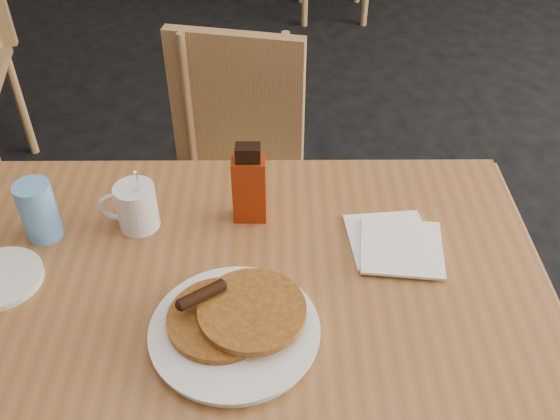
{
  "coord_description": "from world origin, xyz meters",
  "views": [
    {
      "loc": [
        0.04,
        -0.84,
        1.6
      ],
      "look_at": [
        0.06,
        0.03,
        0.86
      ],
      "focal_mm": 40.0,
      "sensor_mm": 36.0,
      "label": 1
    }
  ],
  "objects_px": {
    "chair_main_far": "(238,160)",
    "syrup_bottle": "(249,186)",
    "main_table": "(223,305)",
    "pancake_plate": "(235,325)",
    "blue_tumbler": "(39,211)",
    "coffee_mug": "(135,206)"
  },
  "relations": [
    {
      "from": "chair_main_far",
      "to": "blue_tumbler",
      "type": "relative_size",
      "value": 7.03
    },
    {
      "from": "chair_main_far",
      "to": "blue_tumbler",
      "type": "xyz_separation_m",
      "value": [
        -0.36,
        -0.56,
        0.29
      ]
    },
    {
      "from": "syrup_bottle",
      "to": "blue_tumbler",
      "type": "relative_size",
      "value": 1.42
    },
    {
      "from": "main_table",
      "to": "coffee_mug",
      "type": "relative_size",
      "value": 8.24
    },
    {
      "from": "chair_main_far",
      "to": "syrup_bottle",
      "type": "height_order",
      "value": "syrup_bottle"
    },
    {
      "from": "syrup_bottle",
      "to": "blue_tumbler",
      "type": "xyz_separation_m",
      "value": [
        -0.41,
        -0.05,
        -0.02
      ]
    },
    {
      "from": "main_table",
      "to": "pancake_plate",
      "type": "height_order",
      "value": "pancake_plate"
    },
    {
      "from": "blue_tumbler",
      "to": "chair_main_far",
      "type": "bearing_deg",
      "value": 57.35
    },
    {
      "from": "main_table",
      "to": "chair_main_far",
      "type": "distance_m",
      "value": 0.74
    },
    {
      "from": "chair_main_far",
      "to": "coffee_mug",
      "type": "distance_m",
      "value": 0.63
    },
    {
      "from": "coffee_mug",
      "to": "blue_tumbler",
      "type": "relative_size",
      "value": 1.23
    },
    {
      "from": "chair_main_far",
      "to": "main_table",
      "type": "bearing_deg",
      "value": -77.36
    },
    {
      "from": "main_table",
      "to": "pancake_plate",
      "type": "xyz_separation_m",
      "value": [
        0.03,
        -0.1,
        0.06
      ]
    },
    {
      "from": "blue_tumbler",
      "to": "syrup_bottle",
      "type": "bearing_deg",
      "value": 6.27
    },
    {
      "from": "coffee_mug",
      "to": "syrup_bottle",
      "type": "relative_size",
      "value": 0.86
    },
    {
      "from": "chair_main_far",
      "to": "syrup_bottle",
      "type": "distance_m",
      "value": 0.6
    },
    {
      "from": "pancake_plate",
      "to": "syrup_bottle",
      "type": "distance_m",
      "value": 0.31
    },
    {
      "from": "pancake_plate",
      "to": "blue_tumbler",
      "type": "relative_size",
      "value": 2.32
    },
    {
      "from": "chair_main_far",
      "to": "syrup_bottle",
      "type": "bearing_deg",
      "value": -71.83
    },
    {
      "from": "chair_main_far",
      "to": "syrup_bottle",
      "type": "xyz_separation_m",
      "value": [
        0.05,
        -0.51,
        0.31
      ]
    },
    {
      "from": "coffee_mug",
      "to": "blue_tumbler",
      "type": "xyz_separation_m",
      "value": [
        -0.18,
        -0.02,
        0.01
      ]
    },
    {
      "from": "pancake_plate",
      "to": "blue_tumbler",
      "type": "bearing_deg",
      "value": 146.7
    }
  ]
}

